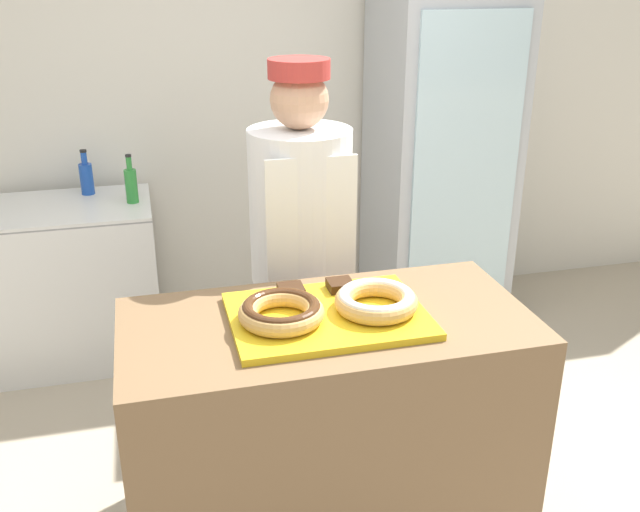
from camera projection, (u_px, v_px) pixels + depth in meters
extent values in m
cube|color=silver|center=(232.00, 91.00, 4.05)|extent=(8.00, 0.06, 2.70)
cube|color=brown|center=(327.00, 443.00, 2.48)|extent=(1.33, 0.66, 0.97)
cube|color=yellow|center=(328.00, 316.00, 2.29)|extent=(0.62, 0.46, 0.02)
torus|color=tan|center=(281.00, 312.00, 2.22)|extent=(0.27, 0.27, 0.06)
torus|color=#472814|center=(281.00, 308.00, 2.21)|extent=(0.25, 0.25, 0.04)
torus|color=tan|center=(376.00, 302.00, 2.29)|extent=(0.27, 0.27, 0.06)
torus|color=white|center=(376.00, 297.00, 2.28)|extent=(0.25, 0.25, 0.04)
cube|color=#382111|center=(291.00, 290.00, 2.40)|extent=(0.08, 0.08, 0.03)
cube|color=#382111|center=(340.00, 285.00, 2.44)|extent=(0.08, 0.08, 0.03)
cylinder|color=#4C4C51|center=(302.00, 363.00, 3.11)|extent=(0.29, 0.29, 0.82)
cylinder|color=white|center=(300.00, 206.00, 2.83)|extent=(0.41, 0.41, 0.62)
cube|color=white|center=(312.00, 317.00, 2.82)|extent=(0.35, 0.02, 1.30)
sphere|color=tan|center=(299.00, 100.00, 2.67)|extent=(0.22, 0.22, 0.22)
cylinder|color=#B2332D|center=(299.00, 69.00, 2.63)|extent=(0.23, 0.23, 0.07)
cube|color=#ADB2B7|center=(439.00, 158.00, 4.09)|extent=(0.72, 0.68, 1.98)
cube|color=silver|center=(466.00, 167.00, 3.76)|extent=(0.59, 0.02, 1.58)
cube|color=white|center=(76.00, 282.00, 3.83)|extent=(0.85, 0.62, 0.87)
cube|color=gray|center=(66.00, 209.00, 3.67)|extent=(0.85, 0.62, 0.01)
cylinder|color=#2D8C38|center=(131.00, 186.00, 3.68)|extent=(0.06, 0.06, 0.18)
cylinder|color=#2D8C38|center=(129.00, 163.00, 3.63)|extent=(0.03, 0.03, 0.07)
cylinder|color=black|center=(128.00, 156.00, 3.62)|extent=(0.03, 0.03, 0.01)
cylinder|color=#1E4CB2|center=(87.00, 179.00, 3.82)|extent=(0.07, 0.07, 0.17)
cylinder|color=#1E4CB2|center=(84.00, 158.00, 3.77)|extent=(0.03, 0.03, 0.06)
cylinder|color=black|center=(83.00, 151.00, 3.76)|extent=(0.03, 0.03, 0.01)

